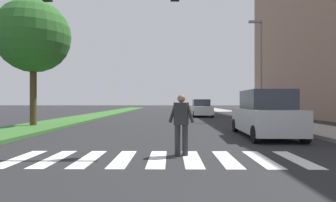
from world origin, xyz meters
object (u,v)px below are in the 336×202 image
tree_mid (33,36)px  traffic_light_gantry (44,13)px  suv_crossing (265,115)px  sedan_midblock (201,109)px  street_lamp_right (260,61)px  pedestrian_performer (181,122)px

tree_mid → traffic_light_gantry: 7.80m
tree_mid → suv_crossing: tree_mid is taller
sedan_midblock → suv_crossing: bearing=-86.2°
traffic_light_gantry → suv_crossing: (8.03, 2.96, -3.37)m
street_lamp_right → suv_crossing: (-2.80, -9.29, -3.66)m
tree_mid → traffic_light_gantry: tree_mid is taller
traffic_light_gantry → sedan_midblock: size_ratio=1.81×
traffic_light_gantry → street_lamp_right: bearing=48.5°
pedestrian_performer → sedan_midblock: pedestrian_performer is taller
street_lamp_right → tree_mid: bearing=-159.4°
street_lamp_right → sedan_midblock: bearing=122.3°
tree_mid → street_lamp_right: (14.58, 5.48, -0.58)m
street_lamp_right → pedestrian_performer: bearing=-116.0°
traffic_light_gantry → street_lamp_right: 16.35m
tree_mid → street_lamp_right: 15.58m
tree_mid → traffic_light_gantry: bearing=-61.0°
street_lamp_right → suv_crossing: bearing=-106.7°
pedestrian_performer → sedan_midblock: 19.51m
tree_mid → sedan_midblock: tree_mid is taller
tree_mid → street_lamp_right: bearing=20.6°
pedestrian_performer → tree_mid: bearing=135.9°
street_lamp_right → sedan_midblock: 8.07m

